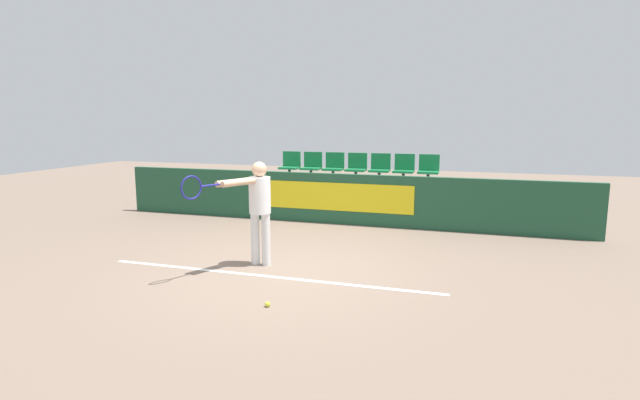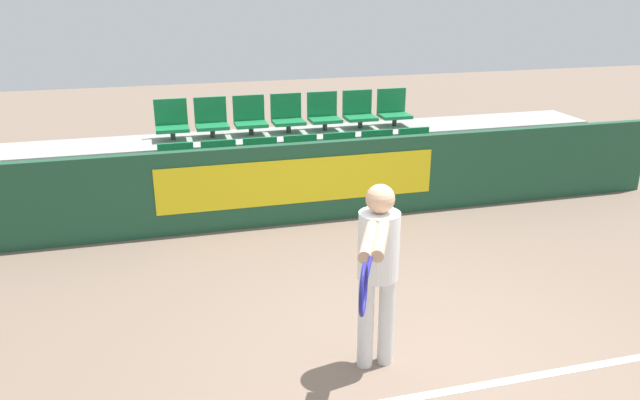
{
  "view_description": "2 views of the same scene",
  "coord_description": "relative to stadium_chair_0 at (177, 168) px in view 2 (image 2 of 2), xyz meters",
  "views": [
    {
      "loc": [
        2.76,
        -6.49,
        2.2
      ],
      "look_at": [
        0.25,
        1.39,
        0.84
      ],
      "focal_mm": 28.0,
      "sensor_mm": 36.0,
      "label": 1
    },
    {
      "loc": [
        -1.89,
        -3.93,
        3.04
      ],
      "look_at": [
        -0.39,
        1.7,
        0.94
      ],
      "focal_mm": 35.0,
      "sensor_mm": 36.0,
      "label": 2
    }
  ],
  "objects": [
    {
      "name": "ground_plane",
      "position": [
        1.69,
        -4.13,
        -0.66
      ],
      "size": [
        30.0,
        30.0,
        0.0
      ],
      "primitive_type": "plane",
      "color": "#7A6656"
    },
    {
      "name": "court_baseline",
      "position": [
        1.69,
        -4.41,
        -0.65
      ],
      "size": [
        5.0,
        0.08,
        0.01
      ],
      "color": "white",
      "rests_on": "ground"
    },
    {
      "name": "barrier_wall",
      "position": [
        1.68,
        -0.67,
        -0.13
      ],
      "size": [
        10.02,
        0.14,
        1.06
      ],
      "color": "#1E4C33",
      "rests_on": "ground"
    },
    {
      "name": "bleacher_tier_front",
      "position": [
        1.69,
        -0.12,
        -0.45
      ],
      "size": [
        9.62,
        0.93,
        0.41
      ],
      "color": "#9E9E99",
      "rests_on": "ground"
    },
    {
      "name": "bleacher_tier_middle",
      "position": [
        1.69,
        0.81,
        -0.24
      ],
      "size": [
        9.62,
        0.93,
        0.83
      ],
      "color": "#9E9E99",
      "rests_on": "ground"
    },
    {
      "name": "stadium_chair_0",
      "position": [
        0.0,
        0.0,
        0.0
      ],
      "size": [
        0.46,
        0.38,
        0.56
      ],
      "color": "#333333",
      "rests_on": "bleacher_tier_front"
    },
    {
      "name": "stadium_chair_1",
      "position": [
        0.56,
        0.0,
        0.0
      ],
      "size": [
        0.46,
        0.38,
        0.56
      ],
      "color": "#333333",
      "rests_on": "bleacher_tier_front"
    },
    {
      "name": "stadium_chair_2",
      "position": [
        1.12,
        0.0,
        0.0
      ],
      "size": [
        0.46,
        0.38,
        0.56
      ],
      "color": "#333333",
      "rests_on": "bleacher_tier_front"
    },
    {
      "name": "stadium_chair_3",
      "position": [
        1.69,
        0.0,
        0.0
      ],
      "size": [
        0.46,
        0.38,
        0.56
      ],
      "color": "#333333",
      "rests_on": "bleacher_tier_front"
    },
    {
      "name": "stadium_chair_4",
      "position": [
        2.25,
        0.0,
        0.0
      ],
      "size": [
        0.46,
        0.38,
        0.56
      ],
      "color": "#333333",
      "rests_on": "bleacher_tier_front"
    },
    {
      "name": "stadium_chair_5",
      "position": [
        2.81,
        0.0,
        0.0
      ],
      "size": [
        0.46,
        0.38,
        0.56
      ],
      "color": "#333333",
      "rests_on": "bleacher_tier_front"
    },
    {
      "name": "stadium_chair_6",
      "position": [
        3.37,
        0.0,
        0.0
      ],
      "size": [
        0.46,
        0.38,
        0.56
      ],
      "color": "#333333",
      "rests_on": "bleacher_tier_front"
    },
    {
      "name": "stadium_chair_7",
      "position": [
        0.0,
        0.93,
        0.41
      ],
      "size": [
        0.46,
        0.38,
        0.56
      ],
      "color": "#333333",
      "rests_on": "bleacher_tier_middle"
    },
    {
      "name": "stadium_chair_8",
      "position": [
        0.56,
        0.93,
        0.41
      ],
      "size": [
        0.46,
        0.38,
        0.56
      ],
      "color": "#333333",
      "rests_on": "bleacher_tier_middle"
    },
    {
      "name": "stadium_chair_9",
      "position": [
        1.12,
        0.93,
        0.41
      ],
      "size": [
        0.46,
        0.38,
        0.56
      ],
      "color": "#333333",
      "rests_on": "bleacher_tier_middle"
    },
    {
      "name": "stadium_chair_10",
      "position": [
        1.69,
        0.93,
        0.41
      ],
      "size": [
        0.46,
        0.38,
        0.56
      ],
      "color": "#333333",
      "rests_on": "bleacher_tier_middle"
    },
    {
      "name": "stadium_chair_11",
      "position": [
        2.25,
        0.93,
        0.41
      ],
      "size": [
        0.46,
        0.38,
        0.56
      ],
      "color": "#333333",
      "rests_on": "bleacher_tier_middle"
    },
    {
      "name": "stadium_chair_12",
      "position": [
        2.81,
        0.93,
        0.41
      ],
      "size": [
        0.46,
        0.38,
        0.56
      ],
      "color": "#333333",
      "rests_on": "bleacher_tier_middle"
    },
    {
      "name": "stadium_chair_13",
      "position": [
        3.37,
        0.93,
        0.41
      ],
      "size": [
        0.46,
        0.38,
        0.56
      ],
      "color": "#333333",
      "rests_on": "bleacher_tier_middle"
    },
    {
      "name": "tennis_player",
      "position": [
        1.34,
        -3.97,
        0.31
      ],
      "size": [
        0.73,
        1.38,
        1.57
      ],
      "rotation": [
        0.0,
        0.0,
        -0.43
      ],
      "color": "silver",
      "rests_on": "ground"
    }
  ]
}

